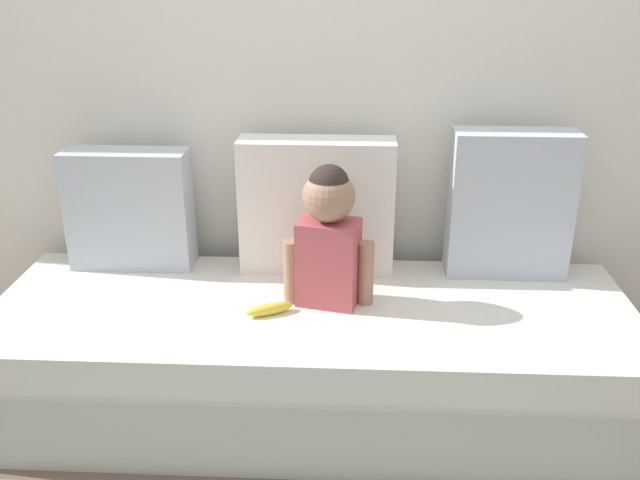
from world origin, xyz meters
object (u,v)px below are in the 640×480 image
(throw_pillow_right, at_px, (510,204))
(toddler, at_px, (329,233))
(banana, at_px, (269,309))
(throw_pillow_left, at_px, (130,209))
(throw_pillow_center, at_px, (317,206))
(couch, at_px, (312,356))

(throw_pillow_right, height_order, toddler, throw_pillow_right)
(banana, bearing_deg, toddler, 27.28)
(throw_pillow_left, bearing_deg, throw_pillow_center, 0.00)
(toddler, bearing_deg, throw_pillow_left, 160.07)
(couch, bearing_deg, banana, -152.63)
(throw_pillow_right, bearing_deg, couch, -156.69)
(throw_pillow_center, bearing_deg, throw_pillow_left, 180.00)
(couch, distance_m, banana, 0.28)
(throw_pillow_left, distance_m, banana, 0.73)
(couch, height_order, throw_pillow_right, throw_pillow_right)
(couch, relative_size, banana, 13.76)
(couch, xyz_separation_m, throw_pillow_center, (0.00, 0.31, 0.47))
(toddler, distance_m, banana, 0.33)
(toddler, bearing_deg, banana, -152.72)
(throw_pillow_center, distance_m, toddler, 0.29)
(throw_pillow_center, bearing_deg, banana, -110.25)
(couch, xyz_separation_m, toddler, (0.06, 0.03, 0.48))
(throw_pillow_left, relative_size, throw_pillow_center, 0.81)
(couch, distance_m, throw_pillow_center, 0.56)
(couch, relative_size, toddler, 4.61)
(throw_pillow_right, bearing_deg, throw_pillow_left, 180.00)
(couch, xyz_separation_m, throw_pillow_right, (0.73, 0.31, 0.49))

